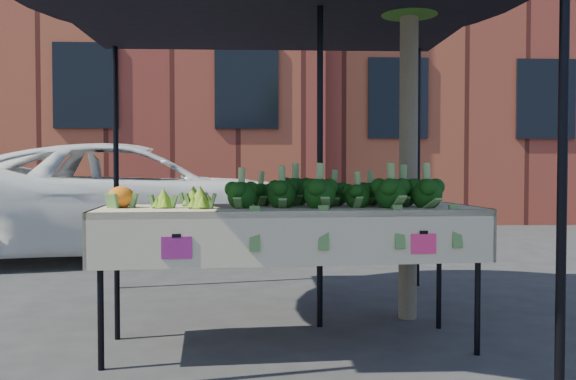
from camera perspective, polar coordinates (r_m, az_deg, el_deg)
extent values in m
plane|color=#262628|center=(4.00, 1.05, -14.62)|extent=(90.00, 90.00, 0.00)
cube|color=beige|center=(4.01, 0.13, -7.98)|extent=(2.46, 1.00, 0.90)
cube|color=#F22D8C|center=(3.60, -10.64, -5.12)|extent=(0.17, 0.01, 0.12)
cube|color=#F22D6F|center=(3.69, 12.11, -4.97)|extent=(0.17, 0.01, 0.12)
ellipsoid|color=black|center=(4.00, 4.05, 0.19)|extent=(1.35, 0.55, 0.24)
ellipsoid|color=#8BA92C|center=(3.96, -9.52, -0.24)|extent=(0.41, 0.45, 0.18)
ellipsoid|color=orange|center=(3.99, -15.07, -0.40)|extent=(0.18, 0.18, 0.16)
imported|color=white|center=(8.50, -14.03, 12.06)|extent=(1.82, 2.63, 5.29)
cube|color=maroon|center=(16.87, -19.42, 13.32)|extent=(12.00, 8.00, 9.00)
cube|color=maroon|center=(18.13, 21.51, 11.68)|extent=(12.00, 8.00, 8.50)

